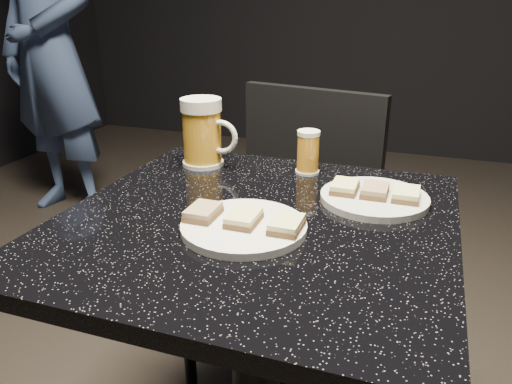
{
  "coord_description": "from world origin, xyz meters",
  "views": [
    {
      "loc": [
        0.27,
        -0.78,
        1.13
      ],
      "look_at": [
        0.0,
        0.0,
        0.8
      ],
      "focal_mm": 35.0,
      "sensor_mm": 36.0,
      "label": 1
    }
  ],
  "objects_px": {
    "plate_small": "(374,198)",
    "beer_mug": "(203,132)",
    "patron": "(50,53)",
    "beer_tumbler": "(308,152)",
    "table": "(256,327)",
    "plate_large": "(244,227)",
    "chair": "(290,229)"
  },
  "relations": [
    {
      "from": "patron",
      "to": "table",
      "type": "bearing_deg",
      "value": -28.7
    },
    {
      "from": "plate_large",
      "to": "patron",
      "type": "distance_m",
      "value": 2.08
    },
    {
      "from": "plate_small",
      "to": "patron",
      "type": "bearing_deg",
      "value": 146.38
    },
    {
      "from": "table",
      "to": "chair",
      "type": "bearing_deg",
      "value": 97.36
    },
    {
      "from": "beer_tumbler",
      "to": "chair",
      "type": "xyz_separation_m",
      "value": [
        -0.09,
        0.2,
        -0.3
      ]
    },
    {
      "from": "beer_mug",
      "to": "beer_tumbler",
      "type": "xyz_separation_m",
      "value": [
        0.24,
        0.03,
        -0.03
      ]
    },
    {
      "from": "plate_small",
      "to": "beer_mug",
      "type": "xyz_separation_m",
      "value": [
        -0.41,
        0.09,
        0.07
      ]
    },
    {
      "from": "beer_tumbler",
      "to": "plate_small",
      "type": "bearing_deg",
      "value": -36.27
    },
    {
      "from": "patron",
      "to": "beer_mug",
      "type": "bearing_deg",
      "value": -27.18
    },
    {
      "from": "plate_large",
      "to": "chair",
      "type": "xyz_separation_m",
      "value": [
        -0.06,
        0.52,
        -0.25
      ]
    },
    {
      "from": "table",
      "to": "plate_small",
      "type": "bearing_deg",
      "value": 37.31
    },
    {
      "from": "plate_small",
      "to": "table",
      "type": "bearing_deg",
      "value": -142.69
    },
    {
      "from": "beer_tumbler",
      "to": "patron",
      "type": "bearing_deg",
      "value": 146.66
    },
    {
      "from": "patron",
      "to": "beer_mug",
      "type": "distance_m",
      "value": 1.72
    },
    {
      "from": "patron",
      "to": "plate_large",
      "type": "bearing_deg",
      "value": -29.95
    },
    {
      "from": "beer_mug",
      "to": "patron",
      "type": "bearing_deg",
      "value": 141.43
    },
    {
      "from": "plate_small",
      "to": "table",
      "type": "relative_size",
      "value": 0.28
    },
    {
      "from": "table",
      "to": "beer_tumbler",
      "type": "relative_size",
      "value": 7.65
    },
    {
      "from": "patron",
      "to": "beer_tumbler",
      "type": "distance_m",
      "value": 1.9
    },
    {
      "from": "plate_small",
      "to": "beer_mug",
      "type": "relative_size",
      "value": 1.32
    },
    {
      "from": "plate_small",
      "to": "beer_mug",
      "type": "height_order",
      "value": "beer_mug"
    },
    {
      "from": "plate_large",
      "to": "table",
      "type": "xyz_separation_m",
      "value": [
        0.0,
        0.06,
        -0.25
      ]
    },
    {
      "from": "patron",
      "to": "beer_tumbler",
      "type": "height_order",
      "value": "patron"
    },
    {
      "from": "beer_tumbler",
      "to": "beer_mug",
      "type": "bearing_deg",
      "value": -173.59
    },
    {
      "from": "table",
      "to": "beer_tumbler",
      "type": "height_order",
      "value": "beer_tumbler"
    },
    {
      "from": "plate_small",
      "to": "patron",
      "type": "xyz_separation_m",
      "value": [
        -1.75,
        1.17,
        0.09
      ]
    },
    {
      "from": "patron",
      "to": "table",
      "type": "xyz_separation_m",
      "value": [
        1.56,
        -1.31,
        -0.34
      ]
    },
    {
      "from": "patron",
      "to": "chair",
      "type": "bearing_deg",
      "value": -18.14
    },
    {
      "from": "plate_small",
      "to": "beer_tumbler",
      "type": "relative_size",
      "value": 2.13
    },
    {
      "from": "plate_large",
      "to": "beer_tumbler",
      "type": "bearing_deg",
      "value": 84.49
    },
    {
      "from": "beer_mug",
      "to": "chair",
      "type": "relative_size",
      "value": 0.18
    },
    {
      "from": "patron",
      "to": "plate_small",
      "type": "bearing_deg",
      "value": -22.23
    }
  ]
}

